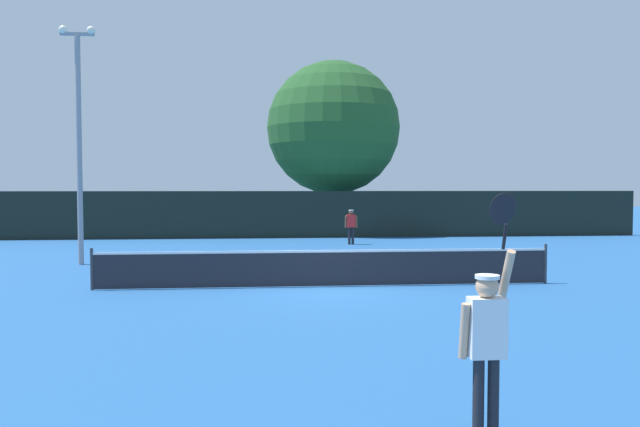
{
  "coord_description": "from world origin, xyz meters",
  "views": [
    {
      "loc": [
        -1.59,
        -15.72,
        2.63
      ],
      "look_at": [
        0.21,
        4.14,
        1.74
      ],
      "focal_mm": 34.03,
      "sensor_mm": 36.0,
      "label": 1
    }
  ],
  "objects_px": {
    "large_tree": "(333,128)",
    "parked_car_near": "(160,217)",
    "player_receiving": "(351,223)",
    "parked_car_mid": "(315,216)",
    "player_serving": "(487,330)",
    "tennis_ball": "(362,272)",
    "light_pole": "(79,129)"
  },
  "relations": [
    {
      "from": "large_tree",
      "to": "parked_car_near",
      "type": "xyz_separation_m",
      "value": [
        -10.27,
        3.61,
        -5.15
      ]
    },
    {
      "from": "player_receiving",
      "to": "large_tree",
      "type": "bearing_deg",
      "value": -89.78
    },
    {
      "from": "parked_car_near",
      "to": "parked_car_mid",
      "type": "distance_m",
      "value": 9.56
    },
    {
      "from": "player_serving",
      "to": "tennis_ball",
      "type": "bearing_deg",
      "value": 87.11
    },
    {
      "from": "player_serving",
      "to": "large_tree",
      "type": "distance_m",
      "value": 28.54
    },
    {
      "from": "light_pole",
      "to": "large_tree",
      "type": "height_order",
      "value": "large_tree"
    },
    {
      "from": "tennis_ball",
      "to": "large_tree",
      "type": "distance_m",
      "value": 17.14
    },
    {
      "from": "player_receiving",
      "to": "large_tree",
      "type": "relative_size",
      "value": 0.16
    },
    {
      "from": "player_receiving",
      "to": "tennis_ball",
      "type": "xyz_separation_m",
      "value": [
        -0.97,
        -9.09,
        -0.92
      ]
    },
    {
      "from": "large_tree",
      "to": "player_receiving",
      "type": "bearing_deg",
      "value": -89.78
    },
    {
      "from": "player_receiving",
      "to": "tennis_ball",
      "type": "relative_size",
      "value": 23.11
    },
    {
      "from": "tennis_ball",
      "to": "large_tree",
      "type": "height_order",
      "value": "large_tree"
    },
    {
      "from": "tennis_ball",
      "to": "parked_car_mid",
      "type": "relative_size",
      "value": 0.02
    },
    {
      "from": "tennis_ball",
      "to": "parked_car_near",
      "type": "xyz_separation_m",
      "value": [
        -9.32,
        19.68,
        0.74
      ]
    },
    {
      "from": "tennis_ball",
      "to": "large_tree",
      "type": "bearing_deg",
      "value": 86.63
    },
    {
      "from": "player_receiving",
      "to": "large_tree",
      "type": "xyz_separation_m",
      "value": [
        -0.03,
        6.98,
        4.97
      ]
    },
    {
      "from": "parked_car_mid",
      "to": "player_receiving",
      "type": "bearing_deg",
      "value": -78.72
    },
    {
      "from": "parked_car_near",
      "to": "parked_car_mid",
      "type": "height_order",
      "value": "same"
    },
    {
      "from": "large_tree",
      "to": "parked_car_near",
      "type": "relative_size",
      "value": 2.28
    },
    {
      "from": "light_pole",
      "to": "player_serving",
      "type": "bearing_deg",
      "value": -60.3
    },
    {
      "from": "parked_car_near",
      "to": "tennis_ball",
      "type": "bearing_deg",
      "value": -65.98
    },
    {
      "from": "player_receiving",
      "to": "parked_car_mid",
      "type": "relative_size",
      "value": 0.36
    },
    {
      "from": "light_pole",
      "to": "parked_car_mid",
      "type": "height_order",
      "value": "light_pole"
    },
    {
      "from": "player_receiving",
      "to": "parked_car_mid",
      "type": "distance_m",
      "value": 11.1
    },
    {
      "from": "light_pole",
      "to": "parked_car_near",
      "type": "distance_m",
      "value": 17.26
    },
    {
      "from": "player_serving",
      "to": "parked_car_near",
      "type": "distance_m",
      "value": 32.88
    },
    {
      "from": "player_serving",
      "to": "large_tree",
      "type": "xyz_separation_m",
      "value": [
        1.55,
        28.09,
        4.79
      ]
    },
    {
      "from": "light_pole",
      "to": "large_tree",
      "type": "relative_size",
      "value": 0.82
    },
    {
      "from": "tennis_ball",
      "to": "parked_car_mid",
      "type": "bearing_deg",
      "value": 89.36
    },
    {
      "from": "light_pole",
      "to": "parked_car_near",
      "type": "height_order",
      "value": "light_pole"
    },
    {
      "from": "large_tree",
      "to": "parked_car_mid",
      "type": "xyz_separation_m",
      "value": [
        -0.72,
        4.1,
        -5.15
      ]
    },
    {
      "from": "player_serving",
      "to": "light_pole",
      "type": "relative_size",
      "value": 0.32
    }
  ]
}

